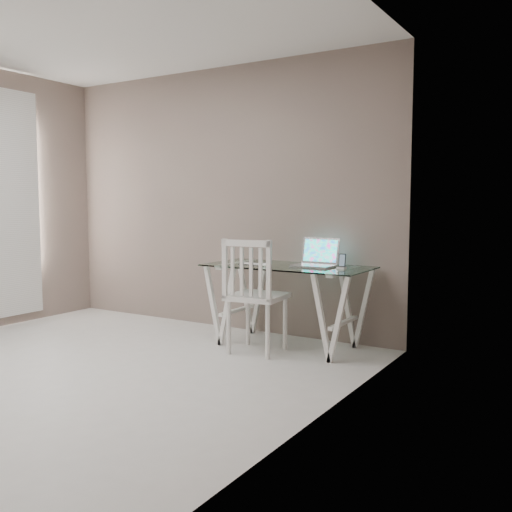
% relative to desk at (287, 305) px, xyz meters
% --- Properties ---
extents(room, '(4.50, 4.52, 2.71)m').
position_rel_desk_xyz_m(room, '(-1.08, -1.83, 1.33)').
color(room, beige).
rests_on(room, ground).
extents(desk, '(1.50, 0.70, 0.75)m').
position_rel_desk_xyz_m(desk, '(0.00, 0.00, 0.00)').
color(desk, silver).
rests_on(desk, ground).
extents(chair, '(0.50, 0.50, 1.01)m').
position_rel_desk_xyz_m(chair, '(-0.13, -0.38, 0.17)').
color(chair, silver).
rests_on(chair, ground).
extents(laptop, '(0.36, 0.31, 0.25)m').
position_rel_desk_xyz_m(laptop, '(0.24, 0.11, 0.42)').
color(laptop, '#BCBBC0').
rests_on(laptop, desk).
extents(keyboard, '(0.27, 0.12, 0.01)m').
position_rel_desk_xyz_m(keyboard, '(-0.30, -0.08, 0.37)').
color(keyboard, silver).
rests_on(keyboard, desk).
extents(mouse, '(0.10, 0.06, 0.03)m').
position_rel_desk_xyz_m(mouse, '(-0.13, -0.16, 0.38)').
color(mouse, white).
rests_on(mouse, desk).
extents(phone_dock, '(0.07, 0.07, 0.13)m').
position_rel_desk_xyz_m(phone_dock, '(0.52, 0.03, 0.40)').
color(phone_dock, white).
rests_on(phone_dock, desk).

